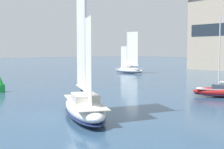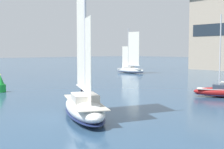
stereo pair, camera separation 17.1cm
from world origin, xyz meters
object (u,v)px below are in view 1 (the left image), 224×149
(channel_buoy, at_px, (0,85))
(sailboat_moored_mid_channel, at_px, (129,69))
(sailboat_moored_near_marina, at_px, (223,92))
(sailboat_main, at_px, (84,105))

(channel_buoy, bearing_deg, sailboat_moored_mid_channel, 110.09)
(sailboat_moored_near_marina, distance_m, sailboat_moored_mid_channel, 39.32)
(sailboat_moored_mid_channel, distance_m, channel_buoy, 38.75)
(sailboat_moored_mid_channel, bearing_deg, sailboat_main, -48.53)
(sailboat_moored_near_marina, bearing_deg, sailboat_main, -95.27)
(sailboat_moored_mid_channel, bearing_deg, sailboat_moored_near_marina, -28.26)
(sailboat_moored_near_marina, height_order, channel_buoy, sailboat_moored_near_marina)
(sailboat_main, xyz_separation_m, sailboat_moored_mid_channel, (-32.91, 37.25, -0.17))
(sailboat_main, distance_m, sailboat_moored_mid_channel, 49.70)
(sailboat_main, bearing_deg, sailboat_moored_near_marina, 84.73)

